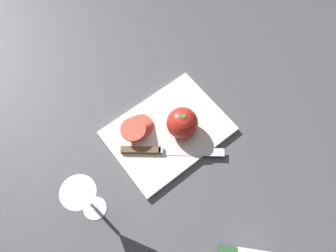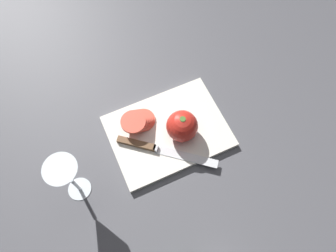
{
  "view_description": "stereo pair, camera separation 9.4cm",
  "coord_description": "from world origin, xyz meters",
  "px_view_note": "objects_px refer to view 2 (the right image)",
  "views": [
    {
      "loc": [
        -0.23,
        -0.34,
        0.9
      ],
      "look_at": [
        0.01,
        -0.03,
        0.05
      ],
      "focal_mm": 35.0,
      "sensor_mm": 36.0,
      "label": 1
    },
    {
      "loc": [
        -0.15,
        -0.38,
        0.9
      ],
      "look_at": [
        0.01,
        -0.03,
        0.05
      ],
      "focal_mm": 35.0,
      "sensor_mm": 36.0,
      "label": 2
    }
  ],
  "objects_px": {
    "wine_glass": "(66,176)",
    "whole_tomato": "(182,126)",
    "tomato_slice_stack_near": "(138,121)",
    "knife": "(149,147)"
  },
  "relations": [
    {
      "from": "knife",
      "to": "whole_tomato",
      "type": "bearing_deg",
      "value": 40.91
    },
    {
      "from": "wine_glass",
      "to": "whole_tomato",
      "type": "xyz_separation_m",
      "value": [
        0.33,
        0.03,
        -0.07
      ]
    },
    {
      "from": "wine_glass",
      "to": "whole_tomato",
      "type": "height_order",
      "value": "wine_glass"
    },
    {
      "from": "knife",
      "to": "tomato_slice_stack_near",
      "type": "height_order",
      "value": "tomato_slice_stack_near"
    },
    {
      "from": "wine_glass",
      "to": "tomato_slice_stack_near",
      "type": "bearing_deg",
      "value": 25.98
    },
    {
      "from": "knife",
      "to": "tomato_slice_stack_near",
      "type": "xyz_separation_m",
      "value": [
        0.0,
        0.08,
        0.02
      ]
    },
    {
      "from": "wine_glass",
      "to": "whole_tomato",
      "type": "distance_m",
      "value": 0.34
    },
    {
      "from": "tomato_slice_stack_near",
      "to": "knife",
      "type": "bearing_deg",
      "value": -91.77
    },
    {
      "from": "whole_tomato",
      "to": "wine_glass",
      "type": "bearing_deg",
      "value": -174.5
    },
    {
      "from": "whole_tomato",
      "to": "knife",
      "type": "height_order",
      "value": "whole_tomato"
    }
  ]
}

